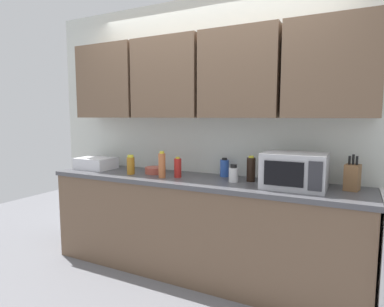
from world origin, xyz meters
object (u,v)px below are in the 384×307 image
Objects in this scene: bottle_red_sauce at (178,168)px; bottle_soy_dark at (251,169)px; bottle_amber_vinegar at (131,165)px; dish_rack at (96,163)px; bottle_blue_cleaner at (225,168)px; knife_block at (352,177)px; microwave at (294,171)px; bottle_white_jar at (233,174)px; bowl_ceramic_small at (155,170)px; bottle_spice_jar at (162,165)px.

bottle_soy_dark is (0.66, 0.13, 0.02)m from bottle_red_sauce.
bottle_soy_dark is at bearing 9.42° from bottle_amber_vinegar.
dish_rack is 2.16× the size of bottle_blue_cleaner.
microwave is at bearing -163.09° from knife_block.
bottle_red_sauce reaches higher than dish_rack.
bowl_ceramic_small is at bearing 177.04° from bottle_white_jar.
bottle_white_jar is at bearing 0.15° from dish_rack.
bottle_white_jar is at bearing -173.35° from knife_block.
dish_rack is at bearing -176.80° from bottle_soy_dark.
bottle_red_sauce is (-0.53, -0.04, 0.02)m from bottle_white_jar.
microwave is 1.95× the size of bottle_spice_jar.
bottle_amber_vinegar is (-0.49, -0.07, 0.00)m from bottle_red_sauce.
bottle_white_jar is 0.76× the size of bowl_ceramic_small.
bottle_soy_dark is at bearing 3.20° from dish_rack.
bottle_spice_jar is at bearing -41.58° from bowl_ceramic_small.
bowl_ceramic_small is (0.19, 0.14, -0.06)m from bottle_amber_vinegar.
microwave is 0.51m from bottle_white_jar.
bowl_ceramic_small is (-1.34, 0.06, -0.11)m from microwave.
microwave is 1.53m from bottle_amber_vinegar.
bottle_red_sauce is 0.85× the size of bottle_soy_dark.
bottle_red_sauce is at bearing -1.72° from dish_rack.
dish_rack is at bearing 178.28° from bottle_red_sauce.
bottle_red_sauce is at bearing -176.22° from bottle_white_jar.
bottle_amber_vinegar is 0.91m from bottle_blue_cleaner.
knife_block is 1.95m from bottle_amber_vinegar.
knife_block is 1.83× the size of bottle_white_jar.
microwave is at bearing -1.92° from bottle_white_jar.
bottle_soy_dark is 0.91× the size of bottle_spice_jar.
dish_rack is at bearing -176.28° from bowl_ceramic_small.
bottle_soy_dark is at bearing 35.32° from bottle_white_jar.
dish_rack is 1.42m from bottle_blue_cleaner.
bottle_amber_vinegar is at bearing -142.56° from bowl_ceramic_small.
microwave is 0.70m from bottle_blue_cleaner.
microwave reaches higher than dish_rack.
microwave is at bearing 3.12° from bottle_amber_vinegar.
bottle_spice_jar is (-0.78, -0.21, 0.01)m from bottle_soy_dark.
microwave reaches higher than bottle_amber_vinegar.
microwave is at bearing -2.57° from bowl_ceramic_small.
bottle_red_sauce is 1.08× the size of bottle_blue_cleaner.
microwave reaches higher than bowl_ceramic_small.
bottle_soy_dark reaches higher than dish_rack.
bowl_ceramic_small is at bearing -177.92° from knife_block.
bottle_blue_cleaner is at bearing 33.15° from bottle_spice_jar.
dish_rack is 1.99× the size of bottle_red_sauce.
bottle_blue_cleaner is (-0.16, 0.20, 0.01)m from bottle_white_jar.
knife_block is at bearing 5.60° from bottle_red_sauce.
bottle_red_sauce is 0.32m from bowl_ceramic_small.
knife_block reaches higher than bottle_spice_jar.
bottle_white_jar is (-0.92, -0.11, -0.03)m from knife_block.
bottle_white_jar reaches higher than bowl_ceramic_small.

